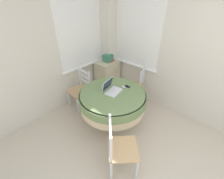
# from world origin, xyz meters

# --- Properties ---
(corner_room_shell) EXTENTS (4.19, 4.58, 2.55)m
(corner_room_shell) POSITION_xyz_m (1.08, 1.70, 1.28)
(corner_room_shell) COLOR beige
(corner_room_shell) RESTS_ON ground_plane
(round_dining_table) EXTENTS (1.18, 1.18, 0.74)m
(round_dining_table) POSITION_xyz_m (0.73, 1.50, 0.59)
(round_dining_table) COLOR #4C3D2D
(round_dining_table) RESTS_ON ground_plane
(laptop) EXTENTS (0.35, 0.31, 0.22)m
(laptop) POSITION_xyz_m (0.76, 1.54, 0.78)
(laptop) COLOR silver
(laptop) RESTS_ON round_dining_table
(computer_mouse) EXTENTS (0.05, 0.08, 0.04)m
(computer_mouse) POSITION_xyz_m (0.98, 1.45, 0.76)
(computer_mouse) COLOR silver
(computer_mouse) RESTS_ON round_dining_table
(cell_phone) EXTENTS (0.06, 0.10, 0.01)m
(cell_phone) POSITION_xyz_m (1.07, 1.43, 0.74)
(cell_phone) COLOR black
(cell_phone) RESTS_ON round_dining_table
(dining_chair_near_back_window) EXTENTS (0.42, 0.43, 0.88)m
(dining_chair_near_back_window) POSITION_xyz_m (0.69, 2.37, 0.43)
(dining_chair_near_back_window) COLOR tan
(dining_chair_near_back_window) RESTS_ON ground_plane
(dining_chair_near_right_window) EXTENTS (0.52, 0.51, 0.88)m
(dining_chair_near_right_window) POSITION_xyz_m (1.62, 1.61, 0.43)
(dining_chair_near_right_window) COLOR tan
(dining_chair_near_right_window) RESTS_ON ground_plane
(dining_chair_camera_near) EXTENTS (0.57, 0.57, 0.88)m
(dining_chair_camera_near) POSITION_xyz_m (0.15, 0.84, 0.43)
(dining_chair_camera_near) COLOR tan
(dining_chair_camera_near) RESTS_ON ground_plane
(corner_cabinet) EXTENTS (0.57, 0.45, 0.78)m
(corner_cabinet) POSITION_xyz_m (1.62, 2.47, 0.39)
(corner_cabinet) COLOR beige
(corner_cabinet) RESTS_ON ground_plane
(storage_box) EXTENTS (0.20, 0.18, 0.17)m
(storage_box) POSITION_xyz_m (1.62, 2.45, 0.86)
(storage_box) COLOR #387A5B
(storage_box) RESTS_ON corner_cabinet
(book_on_cabinet) EXTENTS (0.16, 0.21, 0.02)m
(book_on_cabinet) POSITION_xyz_m (1.67, 2.45, 0.79)
(book_on_cabinet) COLOR #BC3338
(book_on_cabinet) RESTS_ON corner_cabinet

